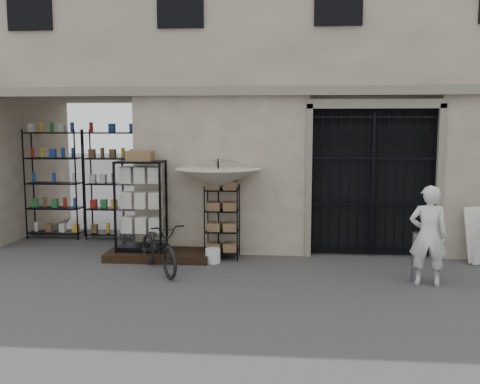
# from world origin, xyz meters

# --- Properties ---
(ground) EXTENTS (80.00, 80.00, 0.00)m
(ground) POSITION_xyz_m (0.00, 0.00, 0.00)
(ground) COLOR black
(ground) RESTS_ON ground
(main_building) EXTENTS (14.00, 4.00, 9.00)m
(main_building) POSITION_xyz_m (0.00, 4.00, 4.50)
(main_building) COLOR #B4A28C
(main_building) RESTS_ON ground
(shop_recess) EXTENTS (3.00, 1.70, 3.00)m
(shop_recess) POSITION_xyz_m (-4.50, 2.80, 1.50)
(shop_recess) COLOR black
(shop_recess) RESTS_ON ground
(shop_shelving) EXTENTS (2.70, 0.50, 2.50)m
(shop_shelving) POSITION_xyz_m (-4.55, 3.30, 1.25)
(shop_shelving) COLOR black
(shop_shelving) RESTS_ON ground
(iron_gate) EXTENTS (2.50, 0.21, 3.00)m
(iron_gate) POSITION_xyz_m (1.75, 2.28, 1.50)
(iron_gate) COLOR black
(iron_gate) RESTS_ON ground
(step_platform) EXTENTS (2.00, 0.90, 0.15)m
(step_platform) POSITION_xyz_m (-2.40, 1.55, 0.07)
(step_platform) COLOR black
(step_platform) RESTS_ON ground
(display_cabinet) EXTENTS (1.01, 0.80, 1.90)m
(display_cabinet) POSITION_xyz_m (-2.76, 1.61, 0.94)
(display_cabinet) COLOR black
(display_cabinet) RESTS_ON step_platform
(wire_rack) EXTENTS (0.74, 0.62, 1.44)m
(wire_rack) POSITION_xyz_m (-1.17, 1.70, 0.70)
(wire_rack) COLOR black
(wire_rack) RESTS_ON ground
(market_umbrella) EXTENTS (1.87, 1.88, 2.34)m
(market_umbrella) POSITION_xyz_m (-1.24, 1.62, 1.68)
(market_umbrella) COLOR black
(market_umbrella) RESTS_ON ground
(white_bucket) EXTENTS (0.35, 0.35, 0.27)m
(white_bucket) POSITION_xyz_m (-1.31, 1.33, 0.14)
(white_bucket) COLOR silver
(white_bucket) RESTS_ON ground
(bicycle) EXTENTS (0.99, 1.08, 1.71)m
(bicycle) POSITION_xyz_m (-2.18, 0.65, 0.00)
(bicycle) COLOR black
(bicycle) RESTS_ON ground
(steel_bollard) EXTENTS (0.19, 0.19, 0.83)m
(steel_bollard) POSITION_xyz_m (2.23, 0.43, 0.41)
(steel_bollard) COLOR slate
(steel_bollard) RESTS_ON ground
(shopkeeper) EXTENTS (0.82, 1.70, 0.39)m
(shopkeeper) POSITION_xyz_m (2.36, 0.24, 0.00)
(shopkeeper) COLOR silver
(shopkeeper) RESTS_ON ground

